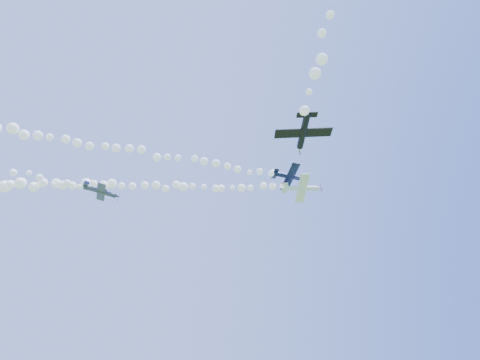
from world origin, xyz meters
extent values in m
cylinder|color=white|center=(15.37, -1.39, 51.99)|extent=(6.86, 2.06, 1.10)
cone|color=white|center=(18.96, -2.14, 52.07)|extent=(0.95, 1.03, 0.92)
cone|color=#A11912|center=(19.45, -2.24, 52.08)|extent=(0.39, 0.37, 0.32)
cube|color=black|center=(19.32, -2.21, 52.08)|extent=(0.12, 0.26, 2.15)
cube|color=white|center=(15.65, -1.45, 51.86)|extent=(3.37, 8.52, 0.53)
cube|color=white|center=(12.38, -0.76, 51.98)|extent=(1.54, 3.07, 0.23)
cube|color=#A11912|center=(12.29, -0.71, 52.60)|extent=(1.09, 0.38, 1.38)
sphere|color=black|center=(16.30, -1.56, 52.44)|extent=(0.97, 1.00, 0.86)
cylinder|color=#0C1238|center=(12.70, -2.49, 53.57)|extent=(6.23, 1.27, 0.96)
cone|color=#0C1238|center=(16.04, -2.47, 53.51)|extent=(0.79, 0.87, 0.84)
cone|color=silver|center=(16.51, -2.46, 53.50)|extent=(0.33, 0.31, 0.29)
cube|color=black|center=(16.38, -2.46, 53.51)|extent=(0.08, 0.26, 1.96)
cube|color=#0C1238|center=(12.96, -2.49, 53.44)|extent=(1.60, 7.61, 0.63)
cube|color=#0C1238|center=(9.92, -2.50, 53.66)|extent=(0.89, 2.68, 0.26)
cube|color=silver|center=(9.85, -2.46, 54.23)|extent=(1.00, 0.17, 1.25)
sphere|color=black|center=(13.58, -2.46, 53.94)|extent=(0.76, 0.79, 0.80)
cylinder|color=#383D51|center=(-21.01, 0.31, 45.47)|extent=(5.52, 1.29, 1.26)
cone|color=#383D51|center=(-18.11, 0.68, 45.20)|extent=(0.76, 0.79, 0.79)
cone|color=navy|center=(-17.71, 0.73, 45.16)|extent=(0.32, 0.28, 0.28)
cube|color=black|center=(-17.81, 0.72, 45.17)|extent=(0.26, 0.49, 1.70)
cube|color=#383D51|center=(-20.80, 0.36, 45.34)|extent=(2.04, 6.69, 1.72)
cube|color=#383D51|center=(-23.42, 0.00, 45.74)|extent=(1.01, 2.39, 0.66)
cube|color=navy|center=(-23.43, -0.12, 46.23)|extent=(0.98, 0.41, 1.15)
sphere|color=black|center=(-20.21, 0.34, 45.73)|extent=(0.79, 0.85, 0.84)
cylinder|color=black|center=(5.58, -25.54, 39.86)|extent=(1.45, 6.04, 1.17)
cone|color=black|center=(6.22, -22.39, 40.04)|extent=(0.87, 0.82, 0.84)
cone|color=yellow|center=(6.31, -21.95, 40.06)|extent=(0.31, 0.34, 0.30)
cube|color=black|center=(6.29, -22.07, 40.06)|extent=(0.34, 0.15, 1.89)
cube|color=black|center=(5.65, -25.30, 39.75)|extent=(7.46, 2.95, 0.92)
cube|color=black|center=(5.05, -28.17, 39.75)|extent=(2.69, 1.35, 0.37)
cube|color=yellow|center=(4.98, -28.26, 40.29)|extent=(0.40, 0.98, 1.25)
sphere|color=black|center=(5.71, -24.73, 40.28)|extent=(0.91, 0.87, 0.82)
camera|label=1|loc=(-10.25, -56.66, 2.00)|focal=30.00mm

